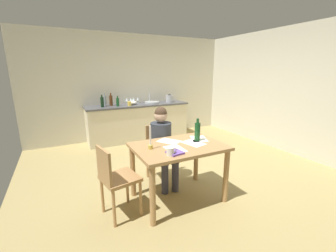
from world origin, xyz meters
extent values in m
cube|color=tan|center=(0.00, 0.00, -0.02)|extent=(5.20, 5.20, 0.04)
cube|color=beige|center=(0.00, 2.60, 1.30)|extent=(5.20, 0.12, 2.60)
cube|color=beige|center=(2.60, 0.00, 1.30)|extent=(0.12, 5.20, 2.60)
cube|color=beige|center=(0.00, 2.24, 0.43)|extent=(2.50, 0.60, 0.86)
cube|color=#4C4C51|center=(0.00, 2.24, 0.88)|extent=(2.54, 0.64, 0.04)
cube|color=tan|center=(-0.45, -0.60, 0.75)|extent=(1.17, 0.82, 0.04)
cylinder|color=tan|center=(-0.97, -0.95, 0.37)|extent=(0.07, 0.07, 0.73)
cylinder|color=tan|center=(0.08, -0.95, 0.37)|extent=(0.07, 0.07, 0.73)
cylinder|color=tan|center=(-0.97, -0.25, 0.37)|extent=(0.07, 0.07, 0.73)
cylinder|color=tan|center=(0.08, -0.25, 0.37)|extent=(0.07, 0.07, 0.73)
cube|color=tan|center=(-0.43, -0.01, 0.47)|extent=(0.44, 0.44, 0.04)
cube|color=tan|center=(-0.42, 0.17, 0.68)|extent=(0.36, 0.06, 0.40)
cylinder|color=tan|center=(-0.62, -0.16, 0.23)|extent=(0.04, 0.04, 0.46)
cylinder|color=tan|center=(-0.28, -0.19, 0.23)|extent=(0.04, 0.04, 0.46)
cylinder|color=tan|center=(-0.59, 0.18, 0.23)|extent=(0.04, 0.04, 0.46)
cylinder|color=tan|center=(-0.25, 0.14, 0.23)|extent=(0.04, 0.04, 0.46)
cylinder|color=#333842|center=(-0.43, -0.03, 0.70)|extent=(0.35, 0.35, 0.50)
sphere|color=#D8AD8C|center=(-0.43, -0.03, 1.06)|extent=(0.20, 0.20, 0.20)
sphere|color=#473323|center=(-0.43, -0.03, 1.10)|extent=(0.19, 0.19, 0.19)
cylinder|color=#383847|center=(-0.53, -0.21, 0.45)|extent=(0.16, 0.39, 0.13)
cylinder|color=#383847|center=(-0.55, -0.40, 0.23)|extent=(0.10, 0.10, 0.45)
cylinder|color=#383847|center=(-0.37, -0.23, 0.45)|extent=(0.16, 0.39, 0.13)
cylinder|color=#383847|center=(-0.39, -0.42, 0.23)|extent=(0.10, 0.10, 0.45)
cube|color=tan|center=(-1.23, -0.58, 0.48)|extent=(0.47, 0.47, 0.04)
cube|color=tan|center=(-1.41, -0.62, 0.69)|extent=(0.10, 0.36, 0.40)
cylinder|color=tan|center=(-1.03, -0.72, 0.23)|extent=(0.04, 0.04, 0.47)
cylinder|color=tan|center=(-1.09, -0.38, 0.23)|extent=(0.04, 0.04, 0.47)
cylinder|color=tan|center=(-1.36, -0.78, 0.23)|extent=(0.04, 0.04, 0.47)
cylinder|color=tan|center=(-1.43, -0.45, 0.23)|extent=(0.04, 0.04, 0.47)
cylinder|color=white|center=(-0.71, -0.86, 0.82)|extent=(0.09, 0.09, 0.09)
torus|color=white|center=(-0.66, -0.86, 0.83)|extent=(0.07, 0.01, 0.07)
cylinder|color=gold|center=(-0.82, -0.56, 0.80)|extent=(0.06, 0.06, 0.05)
cylinder|color=white|center=(-0.82, -0.56, 0.95)|extent=(0.02, 0.02, 0.24)
cube|color=#724EAE|center=(-0.63, -0.84, 0.79)|extent=(0.19, 0.19, 0.02)
cube|color=white|center=(-0.23, -0.62, 0.77)|extent=(0.28, 0.34, 0.00)
cube|color=white|center=(-0.05, -0.49, 0.77)|extent=(0.30, 0.35, 0.00)
cube|color=white|center=(-0.56, -0.71, 0.77)|extent=(0.22, 0.30, 0.00)
cube|color=white|center=(-0.48, -0.40, 0.77)|extent=(0.33, 0.36, 0.00)
cylinder|color=#194C23|center=(-0.12, -0.55, 0.90)|extent=(0.08, 0.08, 0.25)
cylinder|color=#194C23|center=(-0.12, -0.55, 1.06)|extent=(0.03, 0.03, 0.06)
cylinder|color=#B2B7BC|center=(0.38, 2.24, 0.92)|extent=(0.36, 0.36, 0.04)
cylinder|color=silver|center=(0.38, 2.40, 1.02)|extent=(0.02, 0.02, 0.24)
cylinder|color=black|center=(-0.88, 2.19, 1.01)|extent=(0.07, 0.07, 0.22)
cylinder|color=black|center=(-0.88, 2.19, 1.15)|extent=(0.03, 0.03, 0.06)
cylinder|color=#8C999E|center=(-0.79, 2.33, 1.02)|extent=(0.07, 0.07, 0.24)
cylinder|color=#8C999E|center=(-0.79, 2.33, 1.17)|extent=(0.03, 0.03, 0.06)
cylinder|color=#593319|center=(-0.65, 2.32, 1.02)|extent=(0.08, 0.08, 0.24)
cylinder|color=#593319|center=(-0.65, 2.32, 1.17)|extent=(0.04, 0.04, 0.06)
cylinder|color=#194C23|center=(-0.53, 2.16, 1.00)|extent=(0.07, 0.07, 0.19)
cylinder|color=#194C23|center=(-0.53, 2.16, 1.12)|extent=(0.03, 0.03, 0.05)
ellipsoid|color=white|center=(-0.13, 2.26, 0.94)|extent=(0.20, 0.20, 0.09)
cylinder|color=#B7BABF|center=(0.88, 2.24, 0.99)|extent=(0.18, 0.18, 0.18)
cone|color=#262628|center=(0.88, 2.24, 1.10)|extent=(0.11, 0.11, 0.04)
cylinder|color=silver|center=(0.05, 2.39, 0.90)|extent=(0.06, 0.06, 0.00)
cylinder|color=silver|center=(0.05, 2.39, 0.94)|extent=(0.01, 0.01, 0.07)
cone|color=silver|center=(0.05, 2.39, 1.01)|extent=(0.07, 0.07, 0.08)
cylinder|color=silver|center=(-0.06, 2.39, 0.90)|extent=(0.06, 0.06, 0.00)
cylinder|color=silver|center=(-0.06, 2.39, 0.94)|extent=(0.01, 0.01, 0.07)
cone|color=silver|center=(-0.06, 2.39, 1.01)|extent=(0.07, 0.07, 0.08)
cylinder|color=silver|center=(-0.13, 2.39, 0.90)|extent=(0.06, 0.06, 0.00)
cylinder|color=silver|center=(-0.13, 2.39, 0.94)|extent=(0.01, 0.01, 0.07)
cone|color=silver|center=(-0.13, 2.39, 1.01)|extent=(0.07, 0.07, 0.08)
cylinder|color=silver|center=(-0.24, 2.39, 0.90)|extent=(0.06, 0.06, 0.00)
cylinder|color=silver|center=(-0.24, 2.39, 0.94)|extent=(0.01, 0.01, 0.07)
cone|color=silver|center=(-0.24, 2.39, 1.01)|extent=(0.07, 0.07, 0.08)
cylinder|color=#F2CC4C|center=(-0.27, 2.09, 0.95)|extent=(0.08, 0.08, 0.10)
torus|color=#F2CC4C|center=(-0.22, 2.09, 0.96)|extent=(0.07, 0.01, 0.07)
camera|label=1|loc=(-1.80, -2.95, 1.72)|focal=23.49mm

